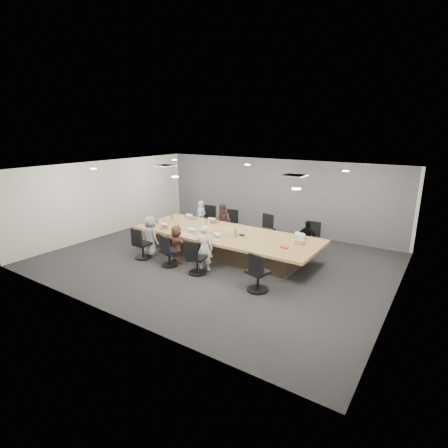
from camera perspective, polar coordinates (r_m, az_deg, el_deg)
The scene contains 39 objects.
floor at distance 10.90m, azimuth -1.17°, elevation -5.80°, with size 10.00×8.00×0.00m, color #272729.
ceiling at distance 10.23m, azimuth -1.26°, elevation 9.00°, with size 10.00×8.00×0.00m, color white.
wall_back at distance 13.87m, azimuth 8.31°, elevation 4.68°, with size 10.00×2.80×0.00m, color beige.
wall_front at distance 7.69m, azimuth -18.58°, elevation -4.73°, with size 10.00×2.80×0.00m, color beige.
wall_left at distance 13.89m, azimuth -18.44°, elevation 4.07°, with size 8.00×2.80×0.00m, color beige.
wall_right at distance 8.75m, azimuth 26.80°, elevation -3.19°, with size 8.00×2.80×0.00m, color beige.
curtain at distance 13.80m, azimuth 8.16°, elevation 4.63°, with size 9.80×0.04×2.80m, color slate.
conference_table at distance 11.15m, azimuth 0.29°, elevation -3.10°, with size 6.00×2.20×0.74m.
chair_0 at distance 13.59m, azimuth -2.90°, elevation 0.42°, with size 0.58×0.58×0.87m, color black, non-canonical shape.
chair_1 at distance 13.03m, azimuth 0.73°, elevation -0.34°, with size 0.55×0.55×0.81m, color black, non-canonical shape.
chair_2 at distance 12.28m, azimuth 6.87°, elevation -1.33°, with size 0.58×0.58×0.86m, color black, non-canonical shape.
chair_3 at distance 11.69m, azimuth 13.89°, elevation -2.66°, with size 0.55×0.55×0.81m, color black, non-canonical shape.
chair_4 at distance 11.14m, azimuth -13.15°, elevation -3.57°, with size 0.53×0.53×0.79m, color black, non-canonical shape.
chair_5 at distance 10.41m, azimuth -8.94°, elevation -4.81°, with size 0.51×0.51×0.76m, color black, non-canonical shape.
chair_6 at distance 9.76m, azimuth -4.39°, elevation -5.96°, with size 0.53×0.53×0.78m, color black, non-canonical shape.
chair_7 at distance 8.79m, azimuth 5.56°, elevation -8.28°, with size 0.57×0.57×0.84m, color black, non-canonical shape.
person_0 at distance 13.27m, azimuth -3.81°, elevation 1.01°, with size 0.48×0.31×1.30m, color #8DAFC1.
laptop_0 at distance 12.82m, azimuth -5.31°, elevation 0.92°, with size 0.32×0.22×0.02m, color #B2B2B7.
person_1 at distance 12.69m, azimuth -0.13°, elevation 0.37°, with size 0.63×0.49×1.30m, color #3F2B28.
laptop_1 at distance 12.22m, azimuth -1.56°, elevation 0.26°, with size 0.29×0.20×0.02m, color #8C6647.
person_3 at distance 11.33m, azimuth 13.34°, elevation -2.31°, with size 0.68×0.28×1.15m, color black.
laptop_3 at distance 10.78m, azimuth 12.36°, elevation -2.18°, with size 0.35×0.24×0.02m, color #B2B2B7.
person_4 at distance 11.29m, azimuth -11.94°, elevation -1.92°, with size 0.63×0.41×1.29m, color gray.
laptop_4 at distance 11.64m, azimuth -10.05°, elevation -0.76°, with size 0.29×0.20×0.02m, color #8C6647.
person_5 at distance 10.58m, azimuth -7.71°, elevation -3.24°, with size 1.08×0.34×1.16m, color brown.
laptop_5 at distance 10.93m, azimuth -5.84°, elevation -1.66°, with size 0.32×0.22×0.02m, color #B2B2B7.
person_6 at distance 9.93m, azimuth -3.18°, elevation -3.90°, with size 0.48×0.32×1.33m, color silver.
laptop_6 at distance 10.32m, azimuth -1.36°, elevation -2.61°, with size 0.29×0.20×0.02m, color #B2B2B7.
bottle_green_left at distance 12.90m, azimuth -8.58°, elevation 1.50°, with size 0.08×0.08×0.28m, color #417545.
bottle_green_right at distance 10.57m, azimuth 1.89°, elevation -1.48°, with size 0.07×0.07×0.27m, color #417545.
bottle_clear at distance 11.77m, azimuth -2.47°, elevation 0.17°, with size 0.07×0.07×0.22m, color silver.
cup_white_far at distance 11.30m, azimuth 0.08°, elevation -0.80°, with size 0.08×0.08×0.09m, color white.
cup_white_near at distance 10.56m, azimuth 9.20°, elevation -2.16°, with size 0.08×0.08×0.10m, color white.
mug_brown at distance 12.39m, azimuth -10.89°, elevation 0.43°, with size 0.09×0.09×0.12m, color brown.
mic_left at distance 11.18m, azimuth -3.53°, elevation -1.18°, with size 0.15×0.10×0.03m, color black.
mic_right at distance 10.78m, azimuth 2.92°, elevation -1.80°, with size 0.16×0.11×0.03m, color black.
stapler at distance 10.53m, azimuth -0.99°, elevation -2.12°, with size 0.15×0.04×0.06m, color black.
canvas_bag at distance 10.14m, azimuth 12.30°, elevation -2.97°, with size 0.25×0.15×0.13m, color gray.
snack_packet at distance 9.78m, azimuth 9.87°, elevation -3.80°, with size 0.19×0.13×0.04m, color red.
Camera 1 is at (5.82, -8.33, 3.94)m, focal length 28.00 mm.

